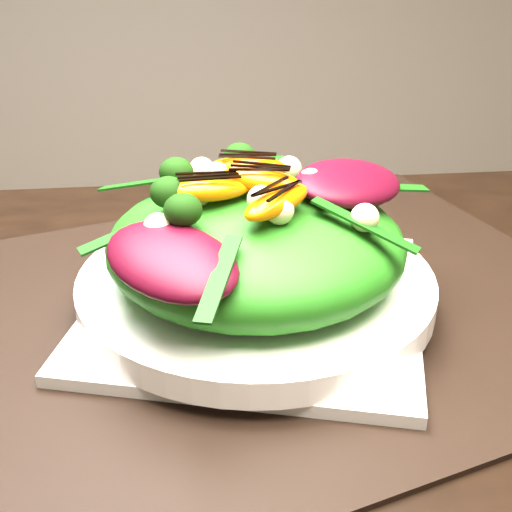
{
  "coord_description": "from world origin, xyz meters",
  "views": [
    {
      "loc": [
        0.14,
        -0.3,
        1.04
      ],
      "look_at": [
        0.19,
        0.16,
        0.8
      ],
      "focal_mm": 48.0,
      "sensor_mm": 36.0,
      "label": 1
    }
  ],
  "objects": [
    {
      "name": "placemat",
      "position": [
        0.19,
        0.16,
        0.75
      ],
      "size": [
        0.65,
        0.56,
        0.0
      ],
      "primitive_type": "cube",
      "rotation": [
        0.0,
        0.0,
        0.31
      ],
      "color": "black",
      "rests_on": "dining_table"
    },
    {
      "name": "balsamic_drizzle",
      "position": [
        0.17,
        0.18,
        0.86
      ],
      "size": [
        0.05,
        0.01,
        0.0
      ],
      "primitive_type": "cube",
      "rotation": [
        0.0,
        0.0,
        0.09
      ],
      "color": "black",
      "rests_on": "orange_segment"
    },
    {
      "name": "orange_segment",
      "position": [
        0.17,
        0.18,
        0.85
      ],
      "size": [
        0.06,
        0.03,
        0.02
      ],
      "primitive_type": "ellipsoid",
      "rotation": [
        0.0,
        0.0,
        0.09
      ],
      "color": "#FF6104",
      "rests_on": "lettuce_mound"
    },
    {
      "name": "radicchio_leaf",
      "position": [
        0.26,
        0.18,
        0.85
      ],
      "size": [
        0.12,
        0.11,
        0.02
      ],
      "primitive_type": "ellipsoid",
      "rotation": [
        0.0,
        0.0,
        0.66
      ],
      "color": "#3F0614",
      "rests_on": "lettuce_mound"
    },
    {
      "name": "salad_bowl",
      "position": [
        0.19,
        0.16,
        0.77
      ],
      "size": [
        0.36,
        0.36,
        0.02
      ],
      "primitive_type": "cylinder",
      "rotation": [
        0.0,
        0.0,
        -0.42
      ],
      "color": "white",
      "rests_on": "plate_base"
    },
    {
      "name": "lettuce_mound",
      "position": [
        0.19,
        0.16,
        0.81
      ],
      "size": [
        0.3,
        0.3,
        0.08
      ],
      "primitive_type": "ellipsoid",
      "rotation": [
        0.0,
        0.0,
        0.42
      ],
      "color": "#287415",
      "rests_on": "salad_bowl"
    },
    {
      "name": "broccoli_floret",
      "position": [
        0.14,
        0.19,
        0.86
      ],
      "size": [
        0.05,
        0.05,
        0.04
      ],
      "primitive_type": "sphere",
      "rotation": [
        0.0,
        0.0,
        -0.31
      ],
      "color": "black",
      "rests_on": "lettuce_mound"
    },
    {
      "name": "plate_base",
      "position": [
        0.19,
        0.16,
        0.76
      ],
      "size": [
        0.31,
        0.31,
        0.01
      ],
      "primitive_type": "cube",
      "rotation": [
        0.0,
        0.0,
        -0.27
      ],
      "color": "silver",
      "rests_on": "placemat"
    },
    {
      "name": "macadamia_nut",
      "position": [
        0.23,
        0.11,
        0.85
      ],
      "size": [
        0.02,
        0.02,
        0.02
      ],
      "primitive_type": "sphere",
      "rotation": [
        0.0,
        0.0,
        -0.13
      ],
      "color": "beige",
      "rests_on": "lettuce_mound"
    }
  ]
}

